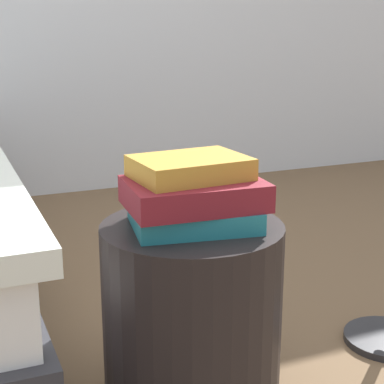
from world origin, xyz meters
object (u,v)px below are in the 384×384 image
(book_maroon, at_px, (194,194))
(book_ochre, at_px, (192,167))
(side_table, at_px, (192,315))
(book_teal, at_px, (195,216))

(book_maroon, distance_m, book_ochre, 0.06)
(side_table, xyz_separation_m, book_teal, (0.00, -0.01, 0.24))
(book_teal, height_order, book_ochre, book_ochre)
(book_maroon, xyz_separation_m, book_ochre, (0.01, 0.02, 0.05))
(book_ochre, bearing_deg, book_teal, -94.91)
(book_maroon, bearing_deg, side_table, 87.89)
(side_table, relative_size, book_ochre, 1.83)
(book_teal, bearing_deg, side_table, 121.16)
(book_teal, xyz_separation_m, book_maroon, (-0.00, -0.00, 0.05))
(side_table, bearing_deg, book_teal, -67.93)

